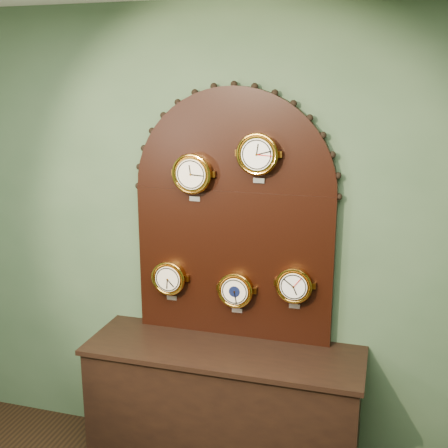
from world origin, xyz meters
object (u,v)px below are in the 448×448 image
(roman_clock, at_px, (192,174))
(arabic_clock, at_px, (258,154))
(barometer, at_px, (236,290))
(tide_clock, at_px, (294,285))
(display_board, at_px, (234,208))
(hygrometer, at_px, (169,278))
(shop_counter, at_px, (223,413))

(roman_clock, height_order, arabic_clock, arabic_clock)
(barometer, relative_size, tide_clock, 1.01)
(roman_clock, relative_size, arabic_clock, 1.00)
(display_board, relative_size, roman_clock, 5.30)
(tide_clock, bearing_deg, roman_clock, -179.94)
(barometer, bearing_deg, arabic_clock, -0.18)
(hygrometer, bearing_deg, barometer, -0.03)
(display_board, bearing_deg, shop_counter, -90.00)
(arabic_clock, relative_size, tide_clock, 1.09)
(display_board, height_order, tide_clock, display_board)
(shop_counter, relative_size, tide_clock, 6.04)
(display_board, xyz_separation_m, tide_clock, (0.38, -0.07, -0.41))
(barometer, distance_m, tide_clock, 0.36)
(display_board, xyz_separation_m, arabic_clock, (0.16, -0.07, 0.33))
(hygrometer, height_order, barometer, hygrometer)
(hygrometer, relative_size, barometer, 0.99)
(barometer, bearing_deg, display_board, 117.53)
(arabic_clock, relative_size, barometer, 1.08)
(shop_counter, relative_size, roman_clock, 5.55)
(arabic_clock, bearing_deg, hygrometer, 179.94)
(shop_counter, distance_m, display_board, 1.25)
(shop_counter, bearing_deg, barometer, 77.28)
(hygrometer, bearing_deg, roman_clock, -0.20)
(roman_clock, bearing_deg, hygrometer, 179.80)
(arabic_clock, bearing_deg, display_board, 156.98)
(shop_counter, relative_size, hygrometer, 5.99)
(hygrometer, xyz_separation_m, barometer, (0.42, -0.00, -0.03))
(shop_counter, height_order, roman_clock, roman_clock)
(roman_clock, distance_m, barometer, 0.74)
(arabic_clock, xyz_separation_m, barometer, (-0.12, 0.00, -0.82))
(display_board, relative_size, barometer, 5.70)
(display_board, bearing_deg, tide_clock, -9.79)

